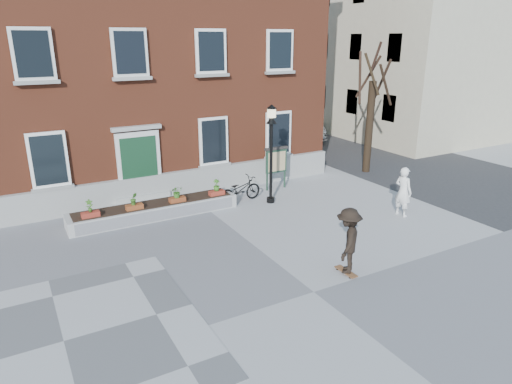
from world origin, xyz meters
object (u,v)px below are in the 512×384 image
notice_board (276,161)px  parked_car (307,127)px  lamp_post (271,141)px  bicycle (240,190)px  bystander (403,192)px  skateboarder (348,241)px

notice_board → parked_car: bearing=47.7°
parked_car → lamp_post: (-8.60, -9.63, 1.81)m
bicycle → notice_board: notice_board is taller
bystander → notice_board: size_ratio=1.00×
bicycle → skateboarder: (-0.12, -6.75, 0.50)m
bystander → lamp_post: 5.29m
bicycle → skateboarder: size_ratio=1.00×
notice_board → bystander: bearing=-64.0°
parked_car → bystander: bystander is taller
lamp_post → notice_board: (1.09, 1.37, -1.28)m
bystander → notice_board: 5.56m
notice_board → skateboarder: (-2.27, -7.47, -0.25)m
skateboarder → bystander: bearing=27.9°
parked_car → bystander: (-5.08, -13.25, 0.21)m
bystander → notice_board: bearing=19.0°
notice_board → bicycle: bearing=-161.6°
bystander → notice_board: notice_board is taller
lamp_post → skateboarder: (-1.17, -6.09, -1.53)m
bicycle → parked_car: 13.19m
bystander → skateboarder: size_ratio=0.96×
lamp_post → notice_board: lamp_post is taller
bicycle → skateboarder: skateboarder is taller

